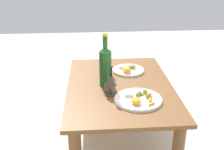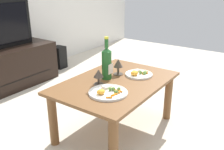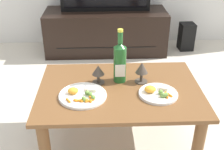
# 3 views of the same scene
# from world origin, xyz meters

# --- Properties ---
(ground_plane) EXTENTS (6.40, 6.40, 0.00)m
(ground_plane) POSITION_xyz_m (0.00, 0.00, 0.00)
(ground_plane) COLOR beige
(dining_table) EXTENTS (1.03, 0.71, 0.47)m
(dining_table) POSITION_xyz_m (0.00, 0.00, 0.38)
(dining_table) COLOR brown
(dining_table) RESTS_ON ground_plane
(floor_speaker) EXTENTS (0.17, 0.17, 0.33)m
(floor_speaker) POSITION_xyz_m (0.92, 1.65, 0.16)
(floor_speaker) COLOR black
(floor_speaker) RESTS_ON ground_plane
(wine_bottle) EXTENTS (0.08, 0.08, 0.36)m
(wine_bottle) POSITION_xyz_m (0.01, 0.10, 0.61)
(wine_bottle) COLOR #1E5923
(wine_bottle) RESTS_ON dining_table
(goblet_left) EXTENTS (0.08, 0.08, 0.13)m
(goblet_left) POSITION_xyz_m (-0.14, 0.07, 0.55)
(goblet_left) COLOR #473D33
(goblet_left) RESTS_ON dining_table
(goblet_right) EXTENTS (0.08, 0.08, 0.14)m
(goblet_right) POSITION_xyz_m (0.15, 0.07, 0.56)
(goblet_right) COLOR #473D33
(goblet_right) RESTS_ON dining_table
(dinner_plate_left) EXTENTS (0.29, 0.29, 0.05)m
(dinner_plate_left) POSITION_xyz_m (-0.23, -0.09, 0.48)
(dinner_plate_left) COLOR white
(dinner_plate_left) RESTS_ON dining_table
(dinner_plate_right) EXTENTS (0.24, 0.24, 0.05)m
(dinner_plate_right) POSITION_xyz_m (0.23, -0.09, 0.48)
(dinner_plate_right) COLOR white
(dinner_plate_right) RESTS_ON dining_table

